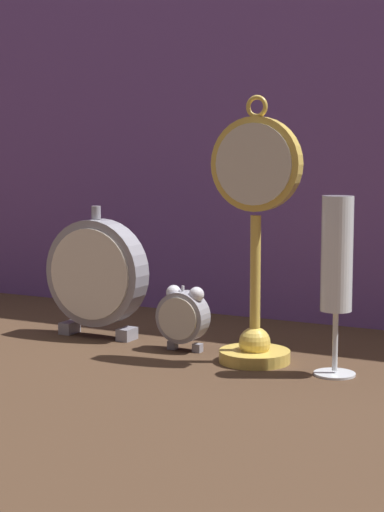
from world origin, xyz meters
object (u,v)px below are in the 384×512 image
at_px(pocket_watch_on_stand, 255,244).
at_px(mantel_clock_silver, 96,274).
at_px(alarm_clock_twin_bell, 185,315).
at_px(champagne_flute, 337,267).

bearing_deg(pocket_watch_on_stand, mantel_clock_silver, 172.91).
bearing_deg(alarm_clock_twin_bell, mantel_clock_silver, 173.26).
height_order(pocket_watch_on_stand, alarm_clock_twin_bell, pocket_watch_on_stand).
relative_size(pocket_watch_on_stand, mantel_clock_silver, 1.77).
bearing_deg(pocket_watch_on_stand, champagne_flute, -7.03).
distance_m(pocket_watch_on_stand, champagne_flute, 0.12).
xyz_separation_m(mantel_clock_silver, champagne_flute, (0.39, -0.05, 0.04)).
bearing_deg(champagne_flute, mantel_clock_silver, 172.93).
height_order(mantel_clock_silver, champagne_flute, champagne_flute).
xyz_separation_m(pocket_watch_on_stand, champagne_flute, (0.12, -0.01, -0.02)).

